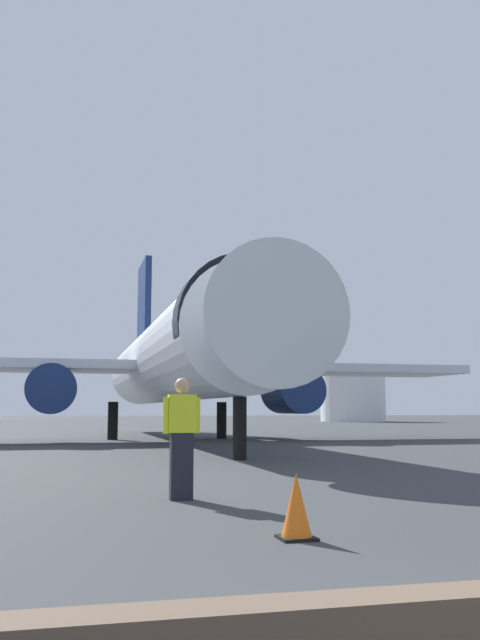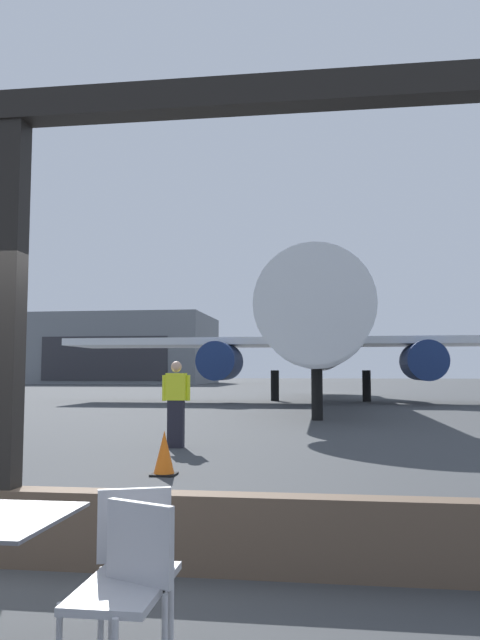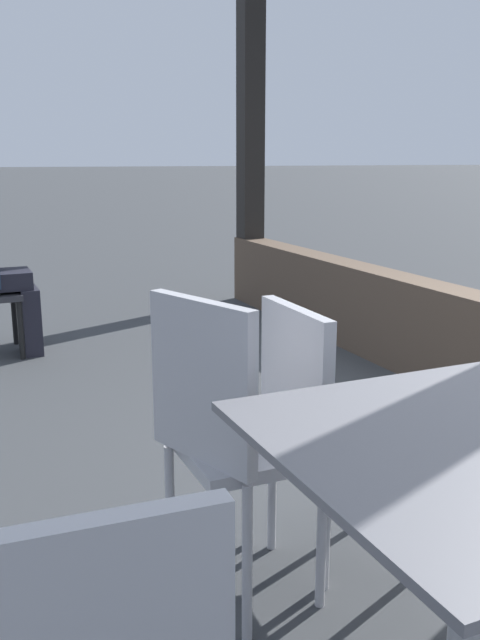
% 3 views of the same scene
% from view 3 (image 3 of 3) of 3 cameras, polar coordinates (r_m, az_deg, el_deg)
% --- Properties ---
extents(dining_table, '(0.84, 0.84, 0.78)m').
position_cam_3_polar(dining_table, '(1.60, 18.87, -19.61)').
color(dining_table, slate).
rests_on(dining_table, ground).
extents(cafe_chair_window_right, '(0.40, 0.40, 0.89)m').
position_cam_3_polar(cafe_chair_window_right, '(2.17, 6.88, -8.06)').
color(cafe_chair_window_right, '#B2B2B7').
rests_on(cafe_chair_window_right, ground).
extents(cafe_chair_side_extra, '(0.49, 0.49, 0.96)m').
position_cam_3_polar(cafe_chair_side_extra, '(1.99, -1.08, -8.88)').
color(cafe_chair_side_extra, '#B2B2B7').
rests_on(cafe_chair_side_extra, ground).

